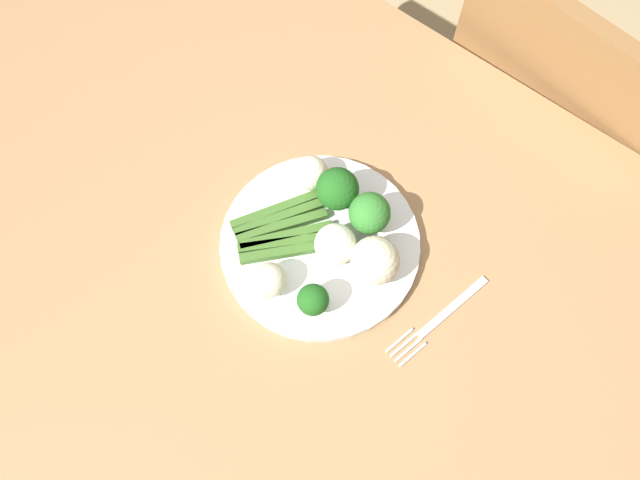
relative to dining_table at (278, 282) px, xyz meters
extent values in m
cube|color=tan|center=(0.00, 0.00, -0.65)|extent=(6.00, 6.00, 0.02)
cube|color=#9E754C|center=(0.00, 0.00, 0.08)|extent=(1.41, 0.91, 0.04)
cylinder|color=#9E754C|center=(0.64, -0.40, -0.29)|extent=(0.07, 0.07, 0.70)
cube|color=olive|center=(-0.17, -0.68, -0.18)|extent=(0.44, 0.44, 0.02)
cube|color=olive|center=(-0.15, -0.49, 0.03)|extent=(0.38, 0.07, 0.40)
cylinder|color=olive|center=(-0.36, -0.83, -0.42)|extent=(0.04, 0.04, 0.45)
cylinder|color=olive|center=(-0.02, -0.86, -0.42)|extent=(0.04, 0.04, 0.45)
cylinder|color=olive|center=(-0.32, -0.49, -0.42)|extent=(0.04, 0.04, 0.45)
cylinder|color=olive|center=(0.02, -0.53, -0.42)|extent=(0.04, 0.04, 0.45)
cylinder|color=white|center=(-0.04, -0.05, 0.11)|extent=(0.27, 0.27, 0.01)
cube|color=#3D6626|center=(-0.02, -0.01, 0.12)|extent=(0.09, 0.10, 0.01)
cube|color=#3D6626|center=(-0.01, -0.02, 0.12)|extent=(0.09, 0.10, 0.01)
cube|color=#3D6626|center=(0.00, -0.03, 0.12)|extent=(0.08, 0.11, 0.01)
cube|color=#3D6626|center=(0.01, -0.04, 0.12)|extent=(0.08, 0.11, 0.01)
cube|color=#3D6626|center=(0.03, -0.04, 0.12)|extent=(0.07, 0.11, 0.01)
cube|color=#3D6626|center=(0.04, -0.05, 0.12)|extent=(0.07, 0.12, 0.01)
cylinder|color=#609E3D|center=(-0.07, -0.11, 0.12)|extent=(0.02, 0.02, 0.02)
sphere|color=#337A2D|center=(-0.07, -0.11, 0.15)|extent=(0.05, 0.05, 0.05)
cylinder|color=#4C7F2B|center=(-0.09, 0.02, 0.12)|extent=(0.01, 0.01, 0.01)
sphere|color=#1E5B1C|center=(-0.09, 0.02, 0.14)|extent=(0.04, 0.04, 0.04)
cylinder|color=#4C7F2B|center=(-0.02, -0.11, 0.12)|extent=(0.02, 0.02, 0.02)
sphere|color=#1E5B1C|center=(-0.02, -0.11, 0.15)|extent=(0.06, 0.06, 0.06)
sphere|color=beige|center=(-0.12, -0.07, 0.14)|extent=(0.06, 0.06, 0.06)
sphere|color=silver|center=(0.03, -0.11, 0.14)|extent=(0.05, 0.05, 0.05)
sphere|color=white|center=(-0.06, -0.05, 0.14)|extent=(0.05, 0.05, 0.05)
sphere|color=beige|center=(-0.03, 0.04, 0.14)|extent=(0.05, 0.05, 0.05)
cube|color=silver|center=(-0.22, -0.09, 0.10)|extent=(0.03, 0.12, 0.00)
cube|color=silver|center=(-0.20, -0.02, 0.10)|extent=(0.01, 0.04, 0.00)
cube|color=silver|center=(-0.21, -0.01, 0.10)|extent=(0.01, 0.04, 0.00)
cube|color=silver|center=(-0.21, -0.01, 0.10)|extent=(0.01, 0.04, 0.00)
cube|color=silver|center=(-0.22, -0.01, 0.10)|extent=(0.01, 0.04, 0.00)
camera|label=1|loc=(-0.25, 0.20, 0.86)|focal=34.53mm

